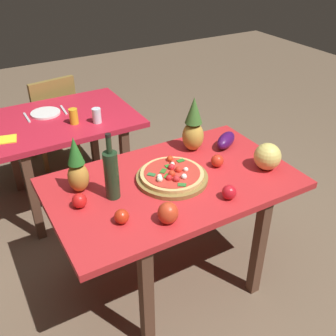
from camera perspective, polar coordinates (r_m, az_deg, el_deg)
name	(u,v)px	position (r m, az deg, el deg)	size (l,w,h in m)	color
ground_plane	(172,273)	(2.71, 0.60, -14.88)	(10.00, 10.00, 0.00)	brown
display_table	(173,193)	(2.28, 0.69, -3.60)	(1.39, 0.84, 0.74)	brown
background_table	(62,130)	(3.11, -15.03, 5.36)	(1.09, 0.80, 0.74)	brown
dining_chair	(52,116)	(3.75, -16.38, 7.22)	(0.45, 0.45, 0.85)	olive
pizza_board	(172,178)	(2.23, 0.64, -1.41)	(0.41, 0.41, 0.03)	olive
pizza	(172,174)	(2.21, 0.64, -0.81)	(0.36, 0.36, 0.06)	#DCB26B
wine_bottle	(111,174)	(2.04, -8.16, -0.85)	(0.08, 0.08, 0.37)	#1F371F
pineapple_left	(193,127)	(2.47, 3.67, 5.93)	(0.14, 0.14, 0.35)	gold
pineapple_right	(77,168)	(2.12, -13.00, 0.05)	(0.11, 0.11, 0.32)	#C08633
melon	(267,156)	(2.37, 14.16, 1.62)	(0.16, 0.16, 0.16)	#DDCA65
bell_pepper	(168,213)	(1.91, -0.01, -6.52)	(0.10, 0.10, 0.11)	red
eggplant	(226,140)	(2.57, 8.36, 3.98)	(0.20, 0.09, 0.09)	#3D0F4E
tomato_beside_pepper	(217,161)	(2.35, 7.11, 1.05)	(0.08, 0.08, 0.08)	red
tomato_by_bottle	(122,216)	(1.93, -6.71, -6.97)	(0.07, 0.07, 0.07)	red
tomato_near_board	(229,192)	(2.09, 8.82, -3.47)	(0.08, 0.08, 0.08)	red
tomato_at_corner	(79,201)	(2.06, -12.67, -4.63)	(0.08, 0.08, 0.08)	red
drinking_glass_juice	(74,116)	(2.93, -13.48, 7.27)	(0.06, 0.06, 0.11)	gold
drinking_glass_water	(97,116)	(2.91, -10.25, 7.46)	(0.06, 0.06, 0.11)	silver
dinner_plate	(46,113)	(3.16, -17.27, 7.58)	(0.22, 0.22, 0.02)	white
fork_utensil	(27,117)	(3.13, -19.71, 6.88)	(0.02, 0.18, 0.01)	silver
knife_utensil	(64,110)	(3.18, -14.83, 8.12)	(0.02, 0.18, 0.01)	silver
napkin_folded	(6,139)	(2.86, -22.40, 3.83)	(0.14, 0.12, 0.01)	yellow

